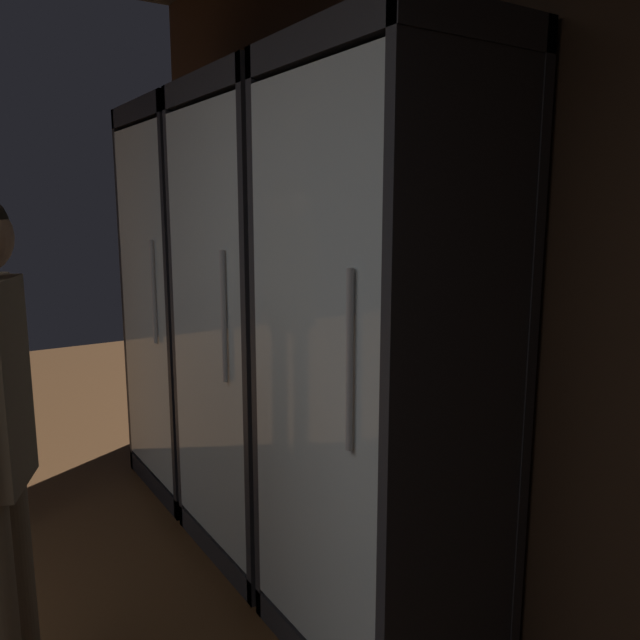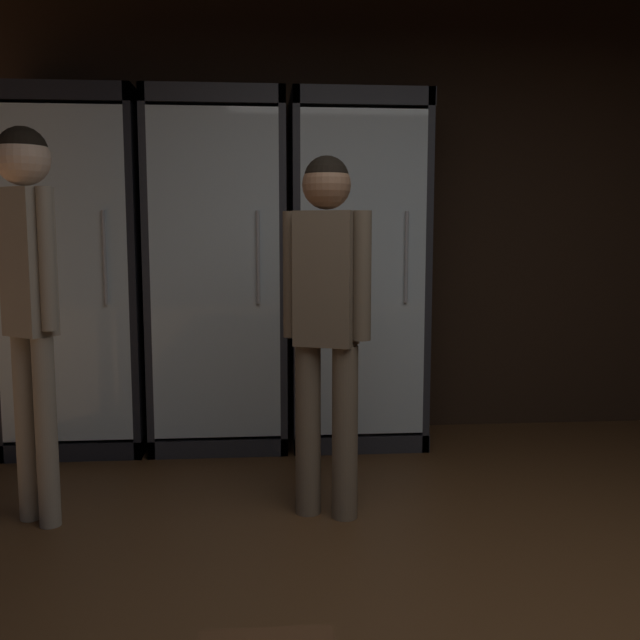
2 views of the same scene
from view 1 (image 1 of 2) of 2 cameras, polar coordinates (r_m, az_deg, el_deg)
wall_back at (r=1.99m, az=19.82°, el=5.93°), size 6.00×0.06×2.80m
cooler_far_left at (r=3.49m, az=-10.60°, el=1.40°), size 0.78×0.58×2.04m
cooler_left at (r=2.77m, az=-4.17°, el=-1.01°), size 0.78×0.58×2.04m
cooler_center at (r=2.11m, az=6.42°, el=-4.55°), size 0.78×0.58×2.04m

